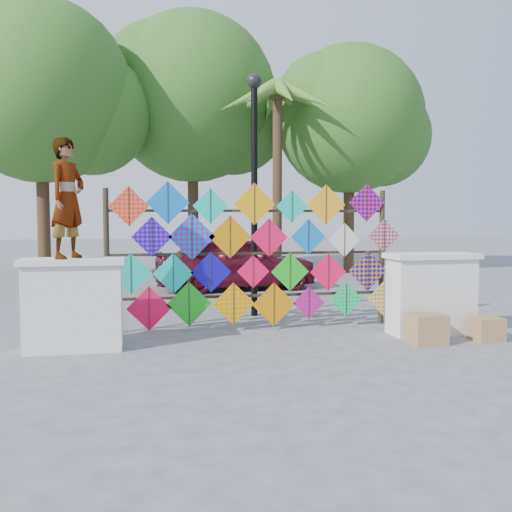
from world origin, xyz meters
name	(u,v)px	position (x,y,z in m)	size (l,w,h in m)	color
ground	(261,339)	(0.00, 0.00, 0.00)	(80.00, 80.00, 0.00)	gray
parapet_left	(74,304)	(-2.70, -0.20, 0.65)	(1.40, 0.65, 1.28)	white
parapet_right	(431,293)	(2.70, -0.20, 0.65)	(1.40, 0.65, 1.28)	white
kite_rack	(254,256)	(0.04, 0.73, 1.21)	(4.95, 0.24, 2.42)	#2B2418
tree_west	(44,93)	(-4.40, 9.03, 5.38)	(5.85, 5.20, 8.01)	#4D3321
tree_mid	(195,99)	(0.11, 11.03, 5.77)	(6.30, 5.60, 8.61)	#4D3321
tree_east	(352,121)	(5.09, 9.53, 4.99)	(5.40, 4.80, 7.42)	#4D3321
palm_tree	(277,110)	(2.20, 8.00, 4.95)	(3.62, 3.62, 5.83)	#4D3321
vendor_woman	(67,198)	(-2.75, -0.20, 2.11)	(0.60, 0.40, 1.65)	#99999E
sedan	(236,262)	(0.60, 5.90, 0.70)	(1.65, 4.10, 1.40)	#540E1E
lamppost	(254,171)	(0.30, 2.00, 2.69)	(0.28, 0.28, 4.46)	black
cardboard_box_near	(426,329)	(2.29, -0.83, 0.22)	(0.50, 0.44, 0.44)	tan
cardboard_box_far	(486,329)	(3.29, -0.80, 0.18)	(0.42, 0.38, 0.35)	tan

